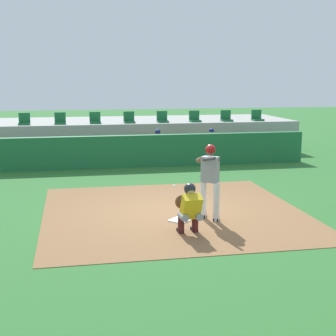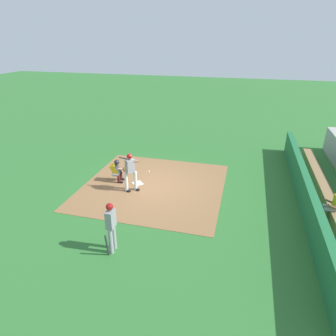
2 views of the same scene
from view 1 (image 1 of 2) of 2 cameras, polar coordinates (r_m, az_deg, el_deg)
ground_plane at (r=12.50m, az=0.62°, el=-5.08°), size 80.00×80.00×0.00m
dirt_infield at (r=12.50m, az=0.62°, el=-5.06°), size 6.40×6.40×0.01m
home_plate at (r=11.74m, az=1.41°, el=-5.99°), size 0.62×0.62×0.02m
batter_at_plate at (r=11.64m, az=4.80°, el=-1.05°), size 0.51×0.91×1.80m
catcher_crouched at (r=10.65m, az=2.45°, el=-4.46°), size 0.51×1.96×1.13m
dugout_wall at (r=18.66m, az=-3.41°, el=1.96°), size 13.00×0.30×1.20m
dugout_bench at (r=19.70m, az=-3.79°, el=1.30°), size 11.80×0.44×0.45m
dugout_player_0 at (r=19.61m, az=-1.12°, el=2.60°), size 0.49×0.70×1.30m
dugout_player_1 at (r=20.11m, az=5.09°, el=2.76°), size 0.49×0.70×1.30m
stands_platform at (r=22.98m, az=-4.88°, el=3.79°), size 15.00×4.40×1.40m
stadium_seat_1 at (r=21.34m, az=-16.16°, el=5.16°), size 0.46×0.46×0.48m
stadium_seat_2 at (r=21.26m, az=-12.26°, el=5.31°), size 0.46×0.46×0.48m
stadium_seat_3 at (r=21.28m, az=-8.36°, el=5.44°), size 0.46×0.46×0.48m
stadium_seat_4 at (r=21.39m, az=-4.47°, el=5.55°), size 0.46×0.46×0.48m
stadium_seat_5 at (r=21.61m, az=-0.65°, el=5.63°), size 0.46×0.46×0.48m
stadium_seat_6 at (r=21.91m, az=3.09°, el=5.68°), size 0.46×0.46×0.48m
stadium_seat_7 at (r=22.31m, az=6.71°, el=5.71°), size 0.46×0.46×0.48m
stadium_seat_8 at (r=22.79m, az=10.19°, el=5.71°), size 0.46×0.46×0.48m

